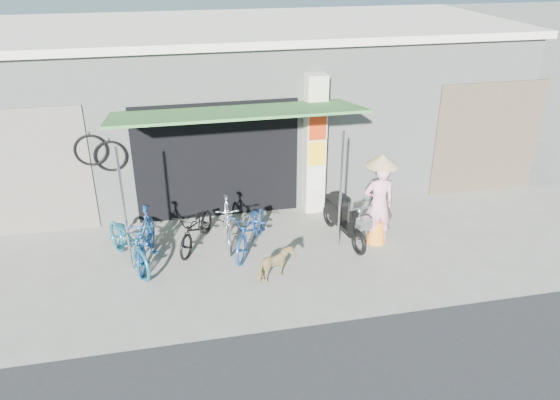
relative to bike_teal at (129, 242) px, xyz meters
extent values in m
plane|color=gray|center=(3.02, -0.92, -0.48)|extent=(80.00, 80.00, 0.00)
cube|color=gray|center=(3.02, 4.18, 1.27)|extent=(12.00, 5.00, 3.50)
cube|color=silver|center=(3.02, 4.18, 3.10)|extent=(12.30, 5.30, 0.16)
cube|color=black|center=(1.82, 1.66, 0.77)|extent=(3.40, 0.06, 2.50)
cube|color=black|center=(1.82, 1.67, 0.07)|extent=(3.06, 0.04, 1.10)
torus|color=black|center=(-0.28, 1.62, 1.07)|extent=(0.65, 0.05, 0.65)
cylinder|color=silver|center=(-0.28, 1.64, 1.39)|extent=(0.02, 0.02, 0.12)
torus|color=black|center=(-0.63, 1.62, 1.22)|extent=(0.65, 0.05, 0.65)
cylinder|color=silver|center=(-0.63, 1.64, 1.54)|extent=(0.02, 0.02, 0.12)
cube|color=beige|center=(3.87, 1.53, 1.02)|extent=(0.42, 0.42, 3.00)
cube|color=#B32D0D|center=(3.87, 1.31, 1.47)|extent=(0.36, 0.02, 0.52)
cube|color=yellow|center=(3.87, 1.31, 0.90)|extent=(0.36, 0.02, 0.52)
cube|color=silver|center=(3.87, 1.31, 0.34)|extent=(0.36, 0.02, 0.50)
cube|color=#31632C|center=(2.12, 0.73, 2.07)|extent=(4.60, 1.88, 0.35)
cylinder|color=silver|center=(0.02, -0.17, 0.70)|extent=(0.05, 0.05, 2.36)
cylinder|color=silver|center=(3.92, -0.17, 0.70)|extent=(0.05, 0.05, 2.36)
cube|color=brown|center=(8.02, 1.67, 0.82)|extent=(2.60, 0.06, 2.60)
cube|color=#6B665B|center=(-1.98, 1.67, 0.82)|extent=(2.60, 0.06, 2.60)
imported|color=#17586B|center=(0.00, 0.00, 0.00)|extent=(1.32, 1.93, 0.96)
imported|color=navy|center=(0.30, 0.04, 0.02)|extent=(0.72, 1.72, 1.00)
imported|color=black|center=(1.25, 0.42, -0.09)|extent=(1.14, 1.58, 0.79)
imported|color=silver|center=(1.85, 0.41, -0.02)|extent=(0.57, 1.58, 0.93)
imported|color=navy|center=(2.26, 0.09, -0.03)|extent=(1.29, 1.79, 0.89)
imported|color=tan|center=(2.51, -1.03, -0.19)|extent=(0.77, 0.60, 0.59)
torus|color=black|center=(4.21, -0.52, -0.23)|extent=(0.17, 0.51, 0.50)
torus|color=black|center=(4.00, 0.68, -0.23)|extent=(0.17, 0.51, 0.50)
cube|color=black|center=(4.10, 0.08, -0.16)|extent=(0.36, 0.92, 0.09)
cube|color=black|center=(4.05, 0.40, 0.05)|extent=(0.33, 0.55, 0.32)
cube|color=black|center=(4.05, 0.40, 0.24)|extent=(0.31, 0.55, 0.08)
cube|color=black|center=(4.18, -0.34, 0.10)|extent=(0.22, 0.13, 0.53)
cylinder|color=silver|center=(4.21, -0.50, 0.48)|extent=(0.49, 0.11, 0.03)
cube|color=silver|center=(4.23, -0.66, 0.25)|extent=(0.27, 0.23, 0.19)
imported|color=pink|center=(4.71, -0.14, 0.35)|extent=(0.62, 0.42, 1.66)
cone|color=orange|center=(4.71, -0.14, -0.25)|extent=(0.38, 0.38, 0.46)
cone|color=tan|center=(4.71, -0.14, 1.25)|extent=(0.64, 0.64, 0.22)
camera|label=1|loc=(0.89, -8.93, 4.95)|focal=35.00mm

